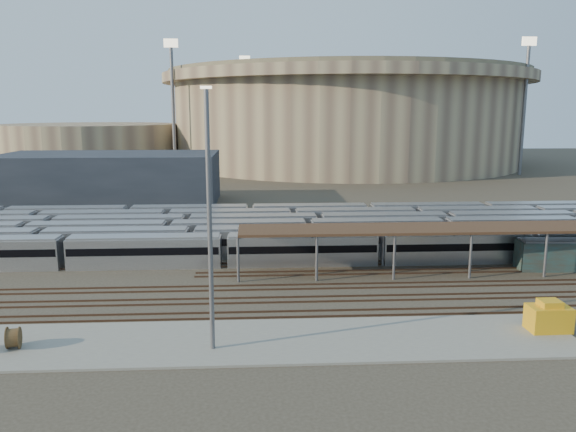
{
  "coord_description": "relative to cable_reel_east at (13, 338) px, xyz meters",
  "views": [
    {
      "loc": [
        -5.87,
        -57.72,
        18.49
      ],
      "look_at": [
        -1.98,
        12.0,
        5.25
      ],
      "focal_mm": 35.0,
      "sensor_mm": 36.0,
      "label": 1
    }
  ],
  "objects": [
    {
      "name": "yellow_equipment",
      "position": [
        43.43,
        1.18,
        0.2
      ],
      "size": [
        3.42,
        2.17,
        2.12
      ],
      "primitive_type": "cube",
      "rotation": [
        0.0,
        0.0,
        0.01
      ],
      "color": "orange",
      "rests_on": "apron"
    },
    {
      "name": "secondary_arena",
      "position": [
        -35.07,
        145.51,
        5.94
      ],
      "size": [
        56.0,
        56.0,
        14.0
      ],
      "primitive_type": "cylinder",
      "color": "#9C8C69",
      "rests_on": "ground"
    },
    {
      "name": "floodlight_3",
      "position": [
        14.93,
        175.51,
        19.59
      ],
      "size": [
        4.0,
        1.0,
        38.4
      ],
      "color": "slate",
      "rests_on": "ground"
    },
    {
      "name": "inspection_shed",
      "position": [
        46.93,
        19.51,
        3.93
      ],
      "size": [
        60.3,
        6.0,
        5.3
      ],
      "color": "slate",
      "rests_on": "ground"
    },
    {
      "name": "apron",
      "position": [
        19.93,
        0.51,
        -0.96
      ],
      "size": [
        50.0,
        9.0,
        0.2
      ],
      "primitive_type": "cube",
      "color": "gray",
      "rests_on": "ground"
    },
    {
      "name": "ground",
      "position": [
        24.93,
        15.51,
        -1.06
      ],
      "size": [
        420.0,
        420.0,
        0.0
      ],
      "primitive_type": "plane",
      "color": "#383026",
      "rests_on": "ground"
    },
    {
      "name": "floodlight_2",
      "position": [
        94.93,
        115.51,
        19.59
      ],
      "size": [
        4.0,
        1.0,
        38.4
      ],
      "color": "slate",
      "rests_on": "ground"
    },
    {
      "name": "subway_trains",
      "position": [
        23.46,
        34.01,
        0.74
      ],
      "size": [
        126.4,
        23.9,
        3.6
      ],
      "color": "silver",
      "rests_on": "ground"
    },
    {
      "name": "cable_reel_east",
      "position": [
        0.0,
        0.0,
        0.0
      ],
      "size": [
        1.28,
        1.87,
        1.71
      ],
      "primitive_type": "cylinder",
      "rotation": [
        0.0,
        1.57,
        0.2
      ],
      "color": "brown",
      "rests_on": "apron"
    },
    {
      "name": "yard_light_pole",
      "position": [
        15.49,
        -0.88,
        9.21
      ],
      "size": [
        0.82,
        0.36,
        19.96
      ],
      "color": "slate",
      "rests_on": "apron"
    },
    {
      "name": "stadium",
      "position": [
        49.93,
        155.51,
        15.42
      ],
      "size": [
        124.0,
        124.0,
        32.5
      ],
      "color": "#9C8C69",
      "rests_on": "ground"
    },
    {
      "name": "floodlight_0",
      "position": [
        -5.07,
        125.51,
        19.59
      ],
      "size": [
        4.0,
        1.0,
        38.4
      ],
      "color": "slate",
      "rests_on": "ground"
    },
    {
      "name": "service_building",
      "position": [
        -10.07,
        70.51,
        3.94
      ],
      "size": [
        42.0,
        20.0,
        10.0
      ],
      "primitive_type": "cube",
      "color": "#1E232D",
      "rests_on": "ground"
    },
    {
      "name": "empty_tracks",
      "position": [
        24.93,
        10.51,
        -0.97
      ],
      "size": [
        170.0,
        9.62,
        0.18
      ],
      "color": "#4C3323",
      "rests_on": "ground"
    }
  ]
}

